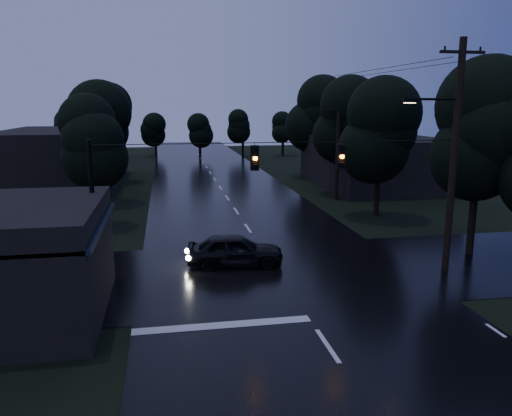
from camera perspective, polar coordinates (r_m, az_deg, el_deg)
name	(u,v)px	position (r m, az deg, el deg)	size (l,w,h in m)	color
main_road	(227,198)	(39.49, -3.30, 1.12)	(12.00, 120.00, 0.02)	black
cross_street	(277,272)	(22.28, 2.46, -7.35)	(60.00, 9.00, 0.02)	black
building_far_right	(375,161)	(46.73, 13.40, 5.21)	(10.00, 14.00, 4.40)	black
building_far_left	(63,157)	(49.64, -21.16, 5.46)	(10.00, 16.00, 5.00)	black
utility_pole_main	(452,153)	(23.06, 21.53, 5.90)	(3.50, 0.30, 10.00)	black
utility_pole_far	(338,150)	(38.91, 9.31, 6.60)	(2.00, 0.30, 7.50)	black
anchor_pole_left	(94,218)	(20.18, -18.05, -1.10)	(0.18, 0.18, 6.00)	black
span_signals	(297,156)	(20.31, 4.76, 5.94)	(15.00, 0.37, 1.12)	black
tree_corner_near	(480,132)	(26.09, 24.23, 7.90)	(4.48, 4.48, 9.44)	black
tree_left_a	(90,140)	(30.89, -18.45, 7.38)	(3.92, 3.92, 8.26)	black
tree_left_b	(97,127)	(38.87, -17.76, 8.76)	(4.20, 4.20, 8.85)	black
tree_left_c	(104,118)	(48.85, -17.02, 9.76)	(4.48, 4.48, 9.44)	black
tree_right_a	(380,131)	(33.49, 14.00, 8.57)	(4.20, 4.20, 8.85)	black
tree_right_b	(346,121)	(41.11, 10.20, 9.79)	(4.48, 4.48, 9.44)	black
tree_right_c	(316,114)	(50.76, 6.88, 10.66)	(4.76, 4.76, 10.03)	black
car	(235,250)	(22.96, -2.38, -4.81)	(1.76, 4.37, 1.49)	black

